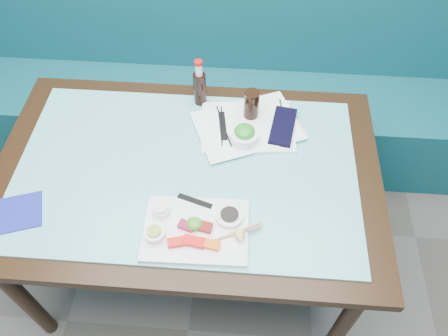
# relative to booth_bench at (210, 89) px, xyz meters

# --- Properties ---
(booth_bench) EXTENTS (3.00, 0.56, 1.17)m
(booth_bench) POSITION_rel_booth_bench_xyz_m (0.00, 0.00, 0.00)
(booth_bench) COLOR #0D4D57
(booth_bench) RESTS_ON ground
(dining_table) EXTENTS (1.40, 0.90, 0.75)m
(dining_table) POSITION_rel_booth_bench_xyz_m (0.00, -0.84, 0.29)
(dining_table) COLOR black
(dining_table) RESTS_ON ground
(glass_top) EXTENTS (1.22, 0.76, 0.01)m
(glass_top) POSITION_rel_booth_bench_xyz_m (0.00, -0.84, 0.38)
(glass_top) COLOR #5FBABE
(glass_top) RESTS_ON dining_table
(sashimi_plate) EXTENTS (0.34, 0.25, 0.02)m
(sashimi_plate) POSITION_rel_booth_bench_xyz_m (0.06, -1.09, 0.39)
(sashimi_plate) COLOR white
(sashimi_plate) RESTS_ON glass_top
(salmon_left) EXTENTS (0.07, 0.05, 0.02)m
(salmon_left) POSITION_rel_booth_bench_xyz_m (0.01, -1.14, 0.41)
(salmon_left) COLOR red
(salmon_left) RESTS_ON sashimi_plate
(salmon_mid) EXTENTS (0.07, 0.04, 0.02)m
(salmon_mid) POSITION_rel_booth_bench_xyz_m (0.06, -1.14, 0.41)
(salmon_mid) COLOR red
(salmon_mid) RESTS_ON sashimi_plate
(salmon_right) EXTENTS (0.07, 0.04, 0.02)m
(salmon_right) POSITION_rel_booth_bench_xyz_m (0.11, -1.14, 0.41)
(salmon_right) COLOR #FF570A
(salmon_right) RESTS_ON sashimi_plate
(tuna_left) EXTENTS (0.06, 0.04, 0.02)m
(tuna_left) POSITION_rel_booth_bench_xyz_m (0.03, -1.08, 0.41)
(tuna_left) COLOR maroon
(tuna_left) RESTS_ON sashimi_plate
(tuna_right) EXTENTS (0.06, 0.04, 0.02)m
(tuna_right) POSITION_rel_booth_bench_xyz_m (0.09, -1.08, 0.41)
(tuna_right) COLOR maroon
(tuna_right) RESTS_ON sashimi_plate
(seaweed_garnish) EXTENTS (0.07, 0.07, 0.03)m
(seaweed_garnish) POSITION_rel_booth_bench_xyz_m (0.06, -1.08, 0.42)
(seaweed_garnish) COLOR #399121
(seaweed_garnish) RESTS_ON sashimi_plate
(ramekin_wasabi) EXTENTS (0.08, 0.08, 0.03)m
(ramekin_wasabi) POSITION_rel_booth_bench_xyz_m (-0.06, -1.12, 0.41)
(ramekin_wasabi) COLOR white
(ramekin_wasabi) RESTS_ON sashimi_plate
(wasabi_fill) EXTENTS (0.05, 0.05, 0.01)m
(wasabi_fill) POSITION_rel_booth_bench_xyz_m (-0.06, -1.12, 0.43)
(wasabi_fill) COLOR #8CAD38
(wasabi_fill) RESTS_ON ramekin_wasabi
(ramekin_ginger) EXTENTS (0.07, 0.07, 0.03)m
(ramekin_ginger) POSITION_rel_booth_bench_xyz_m (-0.06, -1.03, 0.41)
(ramekin_ginger) COLOR white
(ramekin_ginger) RESTS_ON sashimi_plate
(ginger_fill) EXTENTS (0.06, 0.06, 0.01)m
(ginger_fill) POSITION_rel_booth_bench_xyz_m (-0.06, -1.03, 0.43)
(ginger_fill) COLOR #F6DBCA
(ginger_fill) RESTS_ON ramekin_ginger
(soy_dish) EXTENTS (0.10, 0.10, 0.02)m
(soy_dish) POSITION_rel_booth_bench_xyz_m (0.17, -1.04, 0.41)
(soy_dish) COLOR silver
(soy_dish) RESTS_ON sashimi_plate
(soy_fill) EXTENTS (0.07, 0.07, 0.01)m
(soy_fill) POSITION_rel_booth_bench_xyz_m (0.17, -1.04, 0.42)
(soy_fill) COLOR black
(soy_fill) RESTS_ON soy_dish
(lemon_wedge) EXTENTS (0.05, 0.05, 0.04)m
(lemon_wedge) POSITION_rel_booth_bench_xyz_m (0.21, -1.12, 0.42)
(lemon_wedge) COLOR #F3F273
(lemon_wedge) RESTS_ON sashimi_plate
(chopstick_sleeve) EXTENTS (0.12, 0.06, 0.00)m
(chopstick_sleeve) POSITION_rel_booth_bench_xyz_m (0.05, -0.98, 0.40)
(chopstick_sleeve) COLOR black
(chopstick_sleeve) RESTS_ON sashimi_plate
(wooden_chopstick_a) EXTENTS (0.20, 0.11, 0.01)m
(wooden_chopstick_a) POSITION_rel_booth_bench_xyz_m (0.17, -1.10, 0.40)
(wooden_chopstick_a) COLOR tan
(wooden_chopstick_a) RESTS_ON sashimi_plate
(wooden_chopstick_b) EXTENTS (0.18, 0.08, 0.01)m
(wooden_chopstick_b) POSITION_rel_booth_bench_xyz_m (0.18, -1.10, 0.40)
(wooden_chopstick_b) COLOR #A16E4C
(wooden_chopstick_b) RESTS_ON sashimi_plate
(serving_tray) EXTENTS (0.37, 0.29, 0.01)m
(serving_tray) POSITION_rel_booth_bench_xyz_m (0.21, -0.62, 0.39)
(serving_tray) COLOR white
(serving_tray) RESTS_ON glass_top
(paper_placemat) EXTENTS (0.46, 0.40, 0.00)m
(paper_placemat) POSITION_rel_booth_bench_xyz_m (0.21, -0.62, 0.40)
(paper_placemat) COLOR white
(paper_placemat) RESTS_ON serving_tray
(seaweed_bowl) EXTENTS (0.11, 0.11, 0.04)m
(seaweed_bowl) POSITION_rel_booth_bench_xyz_m (0.20, -0.70, 0.42)
(seaweed_bowl) COLOR white
(seaweed_bowl) RESTS_ON serving_tray
(seaweed_salad) EXTENTS (0.09, 0.09, 0.04)m
(seaweed_salad) POSITION_rel_booth_bench_xyz_m (0.20, -0.70, 0.45)
(seaweed_salad) COLOR #218C20
(seaweed_salad) RESTS_ON seaweed_bowl
(cola_glass) EXTENTS (0.08, 0.08, 0.12)m
(cola_glass) POSITION_rel_booth_bench_xyz_m (0.22, -0.57, 0.46)
(cola_glass) COLOR black
(cola_glass) RESTS_ON serving_tray
(navy_pouch) EXTENTS (0.11, 0.21, 0.02)m
(navy_pouch) POSITION_rel_booth_bench_xyz_m (0.35, -0.62, 0.40)
(navy_pouch) COLOR black
(navy_pouch) RESTS_ON serving_tray
(fork) EXTENTS (0.02, 0.08, 0.01)m
(fork) POSITION_rel_booth_bench_xyz_m (0.34, -0.52, 0.40)
(fork) COLOR white
(fork) RESTS_ON serving_tray
(black_chopstick_a) EXTENTS (0.02, 0.20, 0.01)m
(black_chopstick_a) POSITION_rel_booth_bench_xyz_m (0.11, -0.63, 0.40)
(black_chopstick_a) COLOR black
(black_chopstick_a) RESTS_ON serving_tray
(black_chopstick_b) EXTENTS (0.08, 0.21, 0.01)m
(black_chopstick_b) POSITION_rel_booth_bench_xyz_m (0.12, -0.63, 0.40)
(black_chopstick_b) COLOR black
(black_chopstick_b) RESTS_ON serving_tray
(tray_sleeve) EXTENTS (0.05, 0.15, 0.00)m
(tray_sleeve) POSITION_rel_booth_bench_xyz_m (0.12, -0.63, 0.40)
(tray_sleeve) COLOR black
(tray_sleeve) RESTS_ON serving_tray
(cola_bottle_body) EXTENTS (0.05, 0.05, 0.14)m
(cola_bottle_body) POSITION_rel_booth_bench_xyz_m (0.02, -0.49, 0.45)
(cola_bottle_body) COLOR black
(cola_bottle_body) RESTS_ON glass_top
(cola_bottle_neck) EXTENTS (0.03, 0.03, 0.05)m
(cola_bottle_neck) POSITION_rel_booth_bench_xyz_m (0.02, -0.49, 0.55)
(cola_bottle_neck) COLOR silver
(cola_bottle_neck) RESTS_ON cola_bottle_body
(cola_bottle_cap) EXTENTS (0.04, 0.04, 0.01)m
(cola_bottle_cap) POSITION_rel_booth_bench_xyz_m (0.02, -0.49, 0.58)
(cola_bottle_cap) COLOR #B70B0E
(cola_bottle_cap) RESTS_ON cola_bottle_neck
(blue_napkin) EXTENTS (0.18, 0.18, 0.01)m
(blue_napkin) POSITION_rel_booth_bench_xyz_m (-0.53, -1.06, 0.39)
(blue_napkin) COLOR navy
(blue_napkin) RESTS_ON glass_top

